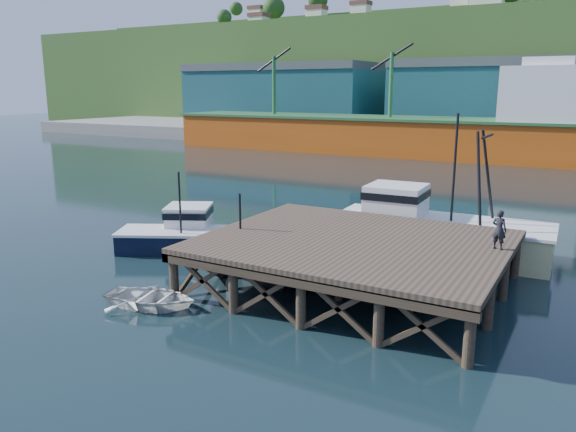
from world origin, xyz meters
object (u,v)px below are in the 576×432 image
Objects in this scene: trawler at (436,226)px; boat_black at (254,256)px; boat_navy at (186,233)px; dinghy at (151,298)px; dockworker at (499,230)px.

boat_black is at bearing -137.22° from trawler.
dinghy is (3.96, -6.89, -0.47)m from boat_navy.
trawler is (6.59, 6.65, 0.77)m from boat_black.
boat_navy is 4.58× the size of dockworker.
dinghy is at bearing -123.90° from trawler.
dockworker is at bearing -25.83° from boat_navy.
boat_navy is at bearing 16.39° from dinghy.
boat_navy is 5.08m from boat_black.
boat_navy is 1.12× the size of boat_black.
boat_navy is 7.96m from dinghy.
boat_navy is 0.66× the size of trawler.
boat_navy reaches higher than dockworker.
trawler reaches higher than dockworker.
dinghy is at bearing -88.66° from boat_black.
boat_black is (4.95, -1.13, -0.16)m from boat_navy.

